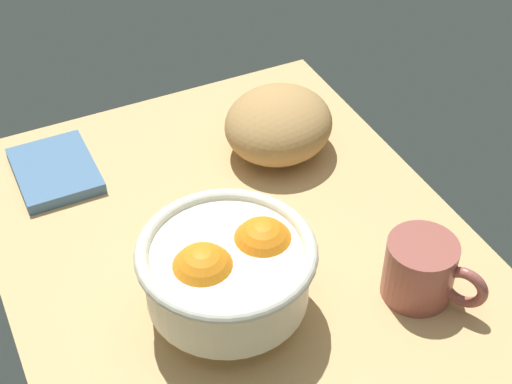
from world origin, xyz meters
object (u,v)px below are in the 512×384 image
fruit_bowl (228,270)px  mug (422,270)px  napkin_folded (55,171)px  bread_loaf (279,124)px

fruit_bowl → mug: (6.78, 20.46, -3.04)cm
fruit_bowl → napkin_folded: bearing=-160.5°
bread_loaf → fruit_bowl: bearing=-37.5°
mug → bread_loaf: bearing=-175.6°
bread_loaf → napkin_folded: bread_loaf is taller
fruit_bowl → mug: fruit_bowl is taller
fruit_bowl → napkin_folded: (-31.81, -11.25, -6.02)cm
bread_loaf → napkin_folded: (-8.16, -29.36, -3.71)cm
fruit_bowl → napkin_folded: 34.27cm
fruit_bowl → bread_loaf: (-23.64, 18.11, -2.32)cm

